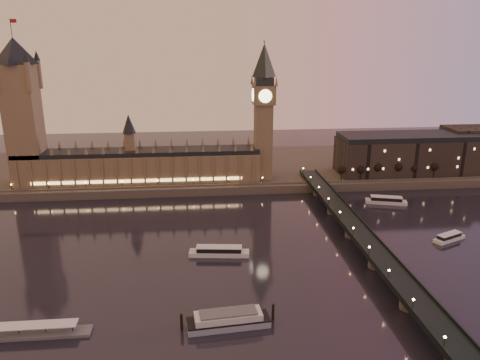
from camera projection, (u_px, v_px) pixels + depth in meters
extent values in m
plane|color=black|center=(194.00, 258.00, 247.32)|extent=(700.00, 700.00, 0.00)
cube|color=#423D35|center=(228.00, 168.00, 406.22)|extent=(560.00, 130.00, 6.00)
cube|color=brown|center=(140.00, 168.00, 353.86)|extent=(180.00, 26.00, 22.00)
cube|color=black|center=(139.00, 152.00, 350.17)|extent=(180.00, 22.00, 3.20)
cube|color=#FFCC7F|center=(138.00, 181.00, 342.76)|extent=(153.00, 0.25, 2.20)
cube|color=brown|center=(24.00, 127.00, 336.89)|extent=(22.00, 22.00, 88.00)
cone|color=black|center=(14.00, 51.00, 321.37)|extent=(31.68, 31.68, 18.00)
cylinder|color=black|center=(11.00, 28.00, 316.97)|extent=(0.44, 0.44, 12.00)
cube|color=maroon|center=(13.00, 21.00, 315.86)|extent=(4.00, 0.15, 2.50)
cube|color=brown|center=(263.00, 142.00, 357.16)|extent=(13.00, 13.00, 58.00)
cube|color=brown|center=(264.00, 95.00, 346.62)|extent=(16.00, 16.00, 14.00)
cylinder|color=#FFEAA5|center=(265.00, 96.00, 338.83)|extent=(9.60, 0.35, 9.60)
cylinder|color=#FFEAA5|center=(253.00, 95.00, 345.87)|extent=(0.35, 9.60, 9.60)
cube|color=black|center=(264.00, 81.00, 343.69)|extent=(13.00, 13.00, 6.00)
cone|color=black|center=(264.00, 60.00, 339.30)|extent=(17.68, 17.68, 24.00)
sphere|color=gold|center=(265.00, 41.00, 335.49)|extent=(2.00, 2.00, 2.00)
cube|color=black|center=(363.00, 237.00, 253.37)|extent=(13.00, 260.00, 2.00)
cube|color=black|center=(352.00, 235.00, 252.36)|extent=(0.60, 260.00, 1.00)
cube|color=black|center=(375.00, 234.00, 253.51)|extent=(0.60, 260.00, 1.00)
cube|color=black|center=(406.00, 156.00, 378.04)|extent=(110.00, 36.00, 28.00)
cube|color=black|center=(408.00, 136.00, 373.35)|extent=(108.00, 34.00, 4.00)
cube|color=black|center=(480.00, 147.00, 394.97)|extent=(60.00, 30.00, 34.00)
cylinder|color=black|center=(340.00, 175.00, 358.22)|extent=(0.70, 0.70, 8.91)
sphere|color=black|center=(340.00, 170.00, 356.86)|extent=(5.94, 5.94, 5.94)
cylinder|color=black|center=(359.00, 175.00, 359.59)|extent=(0.70, 0.70, 8.91)
sphere|color=black|center=(359.00, 169.00, 358.23)|extent=(5.94, 5.94, 5.94)
cylinder|color=black|center=(378.00, 174.00, 360.97)|extent=(0.70, 0.70, 8.91)
sphere|color=black|center=(378.00, 169.00, 359.61)|extent=(5.94, 5.94, 5.94)
cylinder|color=black|center=(396.00, 174.00, 362.34)|extent=(0.70, 0.70, 8.91)
sphere|color=black|center=(397.00, 168.00, 360.98)|extent=(5.94, 5.94, 5.94)
cylinder|color=black|center=(415.00, 173.00, 363.72)|extent=(0.70, 0.70, 8.91)
sphere|color=black|center=(416.00, 168.00, 362.35)|extent=(5.94, 5.94, 5.94)
cylinder|color=black|center=(434.00, 173.00, 365.09)|extent=(0.70, 0.70, 8.91)
sphere|color=black|center=(434.00, 167.00, 363.73)|extent=(5.94, 5.94, 5.94)
cube|color=silver|center=(219.00, 253.00, 250.20)|extent=(32.61, 10.67, 2.35)
cube|color=black|center=(219.00, 249.00, 249.52)|extent=(24.19, 8.45, 2.35)
cube|color=silver|center=(219.00, 247.00, 249.11)|extent=(24.86, 8.80, 0.43)
cube|color=silver|center=(386.00, 202.00, 328.26)|extent=(28.82, 14.25, 2.37)
cube|color=black|center=(386.00, 199.00, 327.57)|extent=(21.48, 11.08, 2.37)
cube|color=silver|center=(386.00, 197.00, 327.16)|extent=(22.09, 11.50, 0.43)
cube|color=silver|center=(449.00, 239.00, 268.70)|extent=(21.70, 13.99, 1.95)
cube|color=black|center=(449.00, 236.00, 268.13)|extent=(16.25, 10.77, 1.95)
cube|color=silver|center=(450.00, 234.00, 267.79)|extent=(16.73, 11.15, 0.35)
cube|color=#8795AC|center=(228.00, 323.00, 188.80)|extent=(34.11, 12.46, 2.71)
cube|color=black|center=(228.00, 320.00, 188.32)|extent=(34.11, 12.46, 0.52)
cube|color=silver|center=(228.00, 316.00, 187.85)|extent=(27.78, 10.84, 2.71)
cube|color=#595B5E|center=(228.00, 312.00, 187.35)|extent=(23.53, 9.41, 0.73)
cylinder|color=black|center=(182.00, 322.00, 185.73)|extent=(1.15, 1.15, 7.09)
cylinder|color=black|center=(273.00, 312.00, 192.48)|extent=(1.15, 1.15, 7.09)
cube|color=#595B5E|center=(36.00, 334.00, 183.17)|extent=(42.79, 7.13, 1.22)
cube|color=silver|center=(31.00, 325.00, 181.89)|extent=(34.64, 6.11, 0.31)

